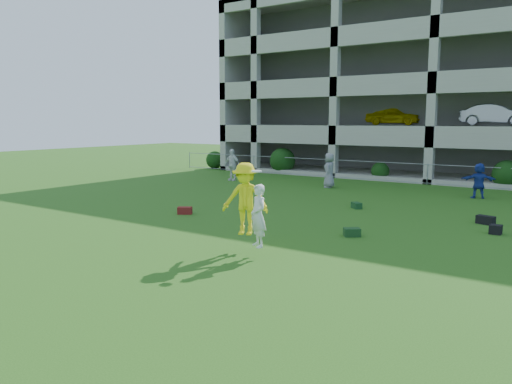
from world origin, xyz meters
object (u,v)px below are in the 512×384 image
Objects in this scene: bystander_d at (479,181)px; crate_d at (496,229)px; parking_garage at (467,86)px; bystander_c at (329,170)px; frisbee_contest at (247,202)px; bystander_b at (232,165)px.

bystander_d is 7.99m from crate_d.
parking_garage reaches higher than crate_d.
crate_d is (9.42, -7.16, -0.79)m from bystander_c.
frisbee_contest is (-5.32, -6.27, 1.26)m from crate_d.
bystander_b reaches higher than crate_d.
parking_garage is at bearing 104.93° from crate_d.
bystander_b is 1.16× the size of bystander_d.
bystander_d is at bearing -74.70° from parking_garage.
bystander_d is (13.74, 0.95, -0.13)m from bystander_b.
bystander_b is at bearing 128.59° from frisbee_contest.
frisbee_contest reaches higher than bystander_d.
bystander_b is 13.78m from bystander_d.
bystander_d is 0.06× the size of parking_garage.
bystander_b is 1.02× the size of bystander_c.
bystander_b is 0.06× the size of parking_garage.
parking_garage reaches higher than bystander_c.
bystander_b is at bearing 156.73° from crate_d.
parking_garage is (4.04, 13.00, 5.07)m from bystander_c.
bystander_b is 16.67m from frisbee_contest.
bystander_d is (7.45, 0.55, -0.11)m from bystander_c.
crate_d is at bearing -22.16° from bystander_b.
bystander_b is at bearing -101.31° from bystander_c.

